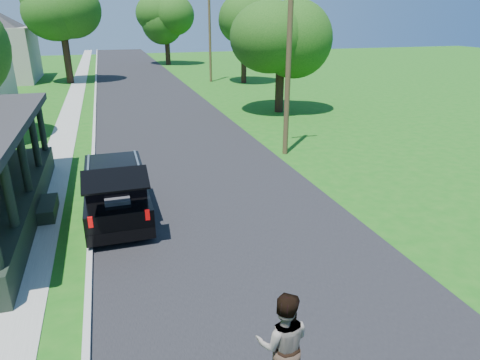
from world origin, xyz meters
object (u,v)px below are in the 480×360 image
object	(u,v)px
black_suv	(116,192)
utility_pole_near	(289,54)
tree_right_near	(281,30)
skateboarder	(283,344)

from	to	relation	value
black_suv	utility_pole_near	distance (m)	9.70
utility_pole_near	black_suv	bearing A→B (deg)	-148.59
tree_right_near	utility_pole_near	size ratio (longest dim) A/B	0.90
black_suv	skateboarder	distance (m)	8.52
black_suv	utility_pole_near	bearing A→B (deg)	30.77
skateboarder	utility_pole_near	world-z (taller)	utility_pole_near
utility_pole_near	tree_right_near	bearing A→B (deg)	70.27
black_suv	tree_right_near	bearing A→B (deg)	50.66
skateboarder	tree_right_near	size ratio (longest dim) A/B	0.22
skateboarder	black_suv	bearing A→B (deg)	-54.60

